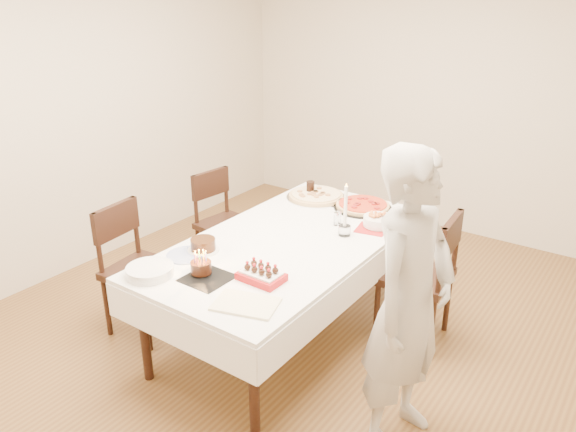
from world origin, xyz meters
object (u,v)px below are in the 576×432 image
Objects in this scene: chair_right_savory at (416,276)px; strawberry_box at (261,275)px; pizza_pepperoni at (363,206)px; person at (409,304)px; layer_cake at (203,245)px; birthday_cake at (201,262)px; chair_left_dessert at (142,271)px; pizza_white at (316,196)px; chair_left_savory at (227,225)px; cola_glass at (310,189)px; taper_candle at (345,210)px; pasta_bowl at (378,221)px; dining_table at (288,288)px.

strawberry_box is at bearing -122.90° from chair_right_savory.
pizza_pepperoni is (-0.61, 0.33, 0.28)m from chair_right_savory.
person is 8.15× the size of layer_cake.
birthday_cake is at bearing -155.95° from strawberry_box.
strawberry_box is at bearing 103.18° from person.
chair_left_dessert reaches higher than strawberry_box.
chair_right_savory is at bearing 25.98° from person.
strawberry_box is (-0.55, -1.04, 0.30)m from chair_right_savory.
person is at bearing -42.18° from pizza_white.
person is (2.04, -0.89, 0.39)m from chair_left_savory.
cola_glass is (-0.49, -0.00, 0.04)m from pizza_pepperoni.
taper_candle is 1.45× the size of strawberry_box.
chair_right_savory is 1.52m from birthday_cake.
pizza_white is at bearing -176.66° from pizza_pepperoni.
chair_left_savory reaches higher than pasta_bowl.
taper_candle reaches higher than dining_table.
pizza_pepperoni is at bearing -132.31° from chair_left_dessert.
chair_right_savory is 1.11m from pizza_white.
layer_cake is at bearing -93.43° from pizza_white.
person is at bearing 6.94° from strawberry_box.
chair_right_savory is (0.75, 0.49, 0.11)m from dining_table.
chair_left_dessert is 2.13× the size of pizza_pepperoni.
dining_table is 0.85m from birthday_cake.
pizza_white is 2.25× the size of pasta_bowl.
pasta_bowl is 1.58× the size of birthday_cake.
chair_right_savory reaches higher than pasta_bowl.
person is 1.21m from pasta_bowl.
dining_table is 1.27× the size of person.
pizza_white is at bearing 86.57° from layer_cake.
chair_left_dessert is 1.50m from pizza_white.
chair_left_savory reaches higher than layer_cake.
pizza_pepperoni is (0.42, 0.02, 0.00)m from pizza_white.
pizza_pepperoni is 0.57m from taper_candle.
pasta_bowl is at bearing 40.42° from person.
birthday_cake is at bearing -101.58° from dining_table.
dining_table is 0.71m from strawberry_box.
layer_cake reaches higher than strawberry_box.
chair_right_savory reaches higher than strawberry_box.
layer_cake is at bearing -127.61° from dining_table.
pizza_pepperoni is 1.17× the size of taper_candle.
dining_table is 15.71× the size of birthday_cake.
person is at bearing -42.34° from taper_candle.
layer_cake is at bearing -144.25° from chair_right_savory.
chair_left_savory is 0.95× the size of chair_left_dessert.
pizza_white reaches higher than dining_table.
strawberry_box reaches higher than pizza_pepperoni.
chair_right_savory is 4.71× the size of layer_cake.
birthday_cake is (-0.42, -0.99, -0.11)m from taper_candle.
pasta_bowl is 1.04× the size of layer_cake.
chair_right_savory reaches higher than cola_glass.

